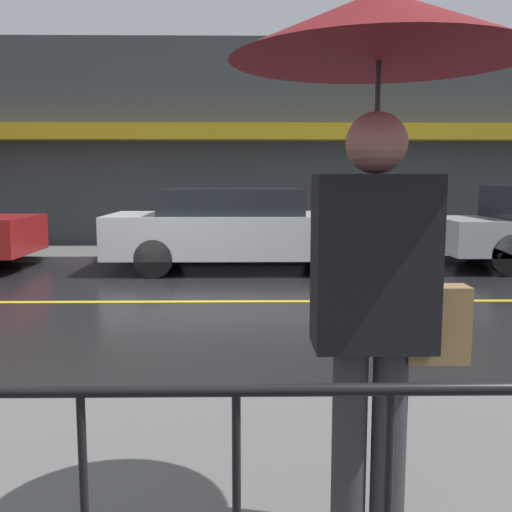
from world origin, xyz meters
TOP-DOWN VIEW (x-y plane):
  - ground_plane at (0.00, 0.00)m, footprint 80.00×80.00m
  - sidewalk_far at (0.00, 4.74)m, footprint 28.00×2.08m
  - lane_marking at (0.00, 0.00)m, footprint 25.20×0.12m
  - building_storefront at (0.00, 5.89)m, footprint 28.00×0.85m
  - pedestrian at (1.76, -5.43)m, footprint 1.11×1.11m
  - car_white at (1.16, 2.77)m, footprint 4.64×1.91m

SIDE VIEW (x-z plane):
  - ground_plane at x=0.00m, z-range 0.00..0.00m
  - lane_marking at x=0.00m, z-range 0.00..0.01m
  - sidewalk_far at x=0.00m, z-range 0.00..0.11m
  - car_white at x=1.16m, z-range 0.03..1.45m
  - pedestrian at x=1.76m, z-range 0.76..2.93m
  - building_storefront at x=0.00m, z-range 0.02..4.69m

